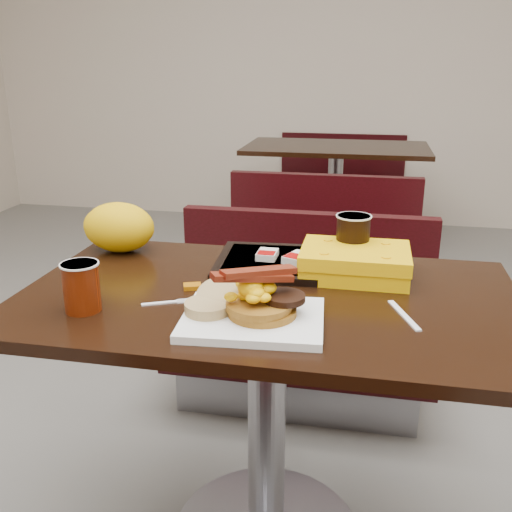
% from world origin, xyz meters
% --- Properties ---
extents(wall_back, '(6.00, 0.01, 2.80)m').
position_xyz_m(wall_back, '(0.00, 3.50, 1.40)').
color(wall_back, beige).
rests_on(wall_back, ground).
extents(table_near, '(1.20, 0.70, 0.75)m').
position_xyz_m(table_near, '(0.00, 0.00, 0.38)').
color(table_near, black).
rests_on(table_near, floor).
extents(bench_near_n, '(1.00, 0.46, 0.72)m').
position_xyz_m(bench_near_n, '(0.00, 0.70, 0.36)').
color(bench_near_n, black).
rests_on(bench_near_n, floor).
extents(table_far, '(1.20, 0.70, 0.75)m').
position_xyz_m(table_far, '(0.00, 2.60, 0.38)').
color(table_far, black).
rests_on(table_far, floor).
extents(bench_far_s, '(1.00, 0.46, 0.72)m').
position_xyz_m(bench_far_s, '(0.00, 1.90, 0.36)').
color(bench_far_s, black).
rests_on(bench_far_s, floor).
extents(bench_far_n, '(1.00, 0.46, 0.72)m').
position_xyz_m(bench_far_n, '(0.00, 3.30, 0.36)').
color(bench_far_n, black).
rests_on(bench_far_n, floor).
extents(platter, '(0.32, 0.26, 0.02)m').
position_xyz_m(platter, '(-0.00, -0.17, 0.76)').
color(platter, white).
rests_on(platter, table_near).
extents(pancake_stack, '(0.17, 0.17, 0.03)m').
position_xyz_m(pancake_stack, '(0.02, -0.16, 0.78)').
color(pancake_stack, '#896216').
rests_on(pancake_stack, platter).
extents(sausage_patty, '(0.11, 0.11, 0.01)m').
position_xyz_m(sausage_patty, '(0.06, -0.15, 0.81)').
color(sausage_patty, black).
rests_on(sausage_patty, pancake_stack).
extents(scrambled_eggs, '(0.12, 0.11, 0.05)m').
position_xyz_m(scrambled_eggs, '(-0.01, -0.16, 0.82)').
color(scrambled_eggs, yellow).
rests_on(scrambled_eggs, pancake_stack).
extents(bacon_strips, '(0.19, 0.16, 0.01)m').
position_xyz_m(bacon_strips, '(-0.00, -0.17, 0.86)').
color(bacon_strips, '#490C05').
rests_on(bacon_strips, scrambled_eggs).
extents(muffin_bottom, '(0.12, 0.12, 0.02)m').
position_xyz_m(muffin_bottom, '(-0.10, -0.17, 0.78)').
color(muffin_bottom, tan).
rests_on(muffin_bottom, platter).
extents(muffin_top, '(0.13, 0.13, 0.06)m').
position_xyz_m(muffin_top, '(-0.09, -0.12, 0.79)').
color(muffin_top, tan).
rests_on(muffin_top, platter).
extents(coffee_cup_near, '(0.10, 0.10, 0.11)m').
position_xyz_m(coffee_cup_near, '(-0.39, -0.18, 0.81)').
color(coffee_cup_near, maroon).
rests_on(coffee_cup_near, table_near).
extents(fork, '(0.11, 0.07, 0.00)m').
position_xyz_m(fork, '(-0.24, -0.11, 0.75)').
color(fork, white).
rests_on(fork, table_near).
extents(knife, '(0.07, 0.15, 0.00)m').
position_xyz_m(knife, '(0.32, -0.07, 0.75)').
color(knife, white).
rests_on(knife, table_near).
extents(condiment_syrup, '(0.05, 0.05, 0.01)m').
position_xyz_m(condiment_syrup, '(-0.19, -0.00, 0.76)').
color(condiment_syrup, '#A25906').
rests_on(condiment_syrup, table_near).
extents(condiment_ketchup, '(0.04, 0.03, 0.01)m').
position_xyz_m(condiment_ketchup, '(-0.14, 0.02, 0.76)').
color(condiment_ketchup, '#8C0504').
rests_on(condiment_ketchup, table_near).
extents(tray, '(0.43, 0.32, 0.02)m').
position_xyz_m(tray, '(0.03, 0.20, 0.76)').
color(tray, black).
rests_on(tray, table_near).
extents(hashbrown_sleeve_left, '(0.05, 0.07, 0.02)m').
position_xyz_m(hashbrown_sleeve_left, '(-0.04, 0.21, 0.78)').
color(hashbrown_sleeve_left, silver).
rests_on(hashbrown_sleeve_left, tray).
extents(hashbrown_sleeve_right, '(0.09, 0.10, 0.02)m').
position_xyz_m(hashbrown_sleeve_right, '(0.05, 0.19, 0.78)').
color(hashbrown_sleeve_right, silver).
rests_on(hashbrown_sleeve_right, tray).
extents(coffee_cup_far, '(0.09, 0.09, 0.12)m').
position_xyz_m(coffee_cup_far, '(0.19, 0.24, 0.83)').
color(coffee_cup_far, black).
rests_on(coffee_cup_far, tray).
extents(clamshell, '(0.28, 0.21, 0.08)m').
position_xyz_m(clamshell, '(0.20, 0.16, 0.79)').
color(clamshell, '#E8AA03').
rests_on(clamshell, table_near).
extents(paper_bag, '(0.23, 0.19, 0.15)m').
position_xyz_m(paper_bag, '(-0.49, 0.24, 0.82)').
color(paper_bag, orange).
rests_on(paper_bag, table_near).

